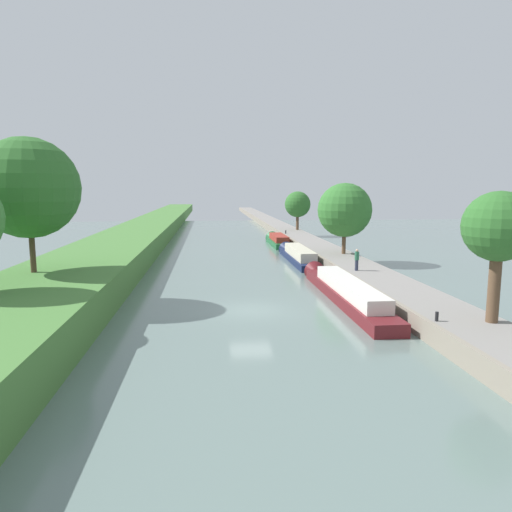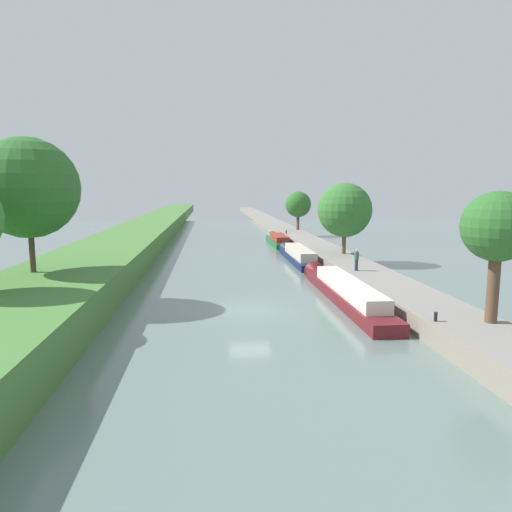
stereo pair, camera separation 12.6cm
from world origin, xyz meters
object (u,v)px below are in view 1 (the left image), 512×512
at_px(narrowboat_maroon, 343,290).
at_px(mooring_bollard_near, 437,316).
at_px(narrowboat_navy, 297,255).
at_px(person_walking, 357,259).
at_px(narrowboat_green, 277,240).
at_px(mooring_bollard_far, 286,232).

height_order(narrowboat_maroon, mooring_bollard_near, narrowboat_maroon).
xyz_separation_m(narrowboat_maroon, narrowboat_navy, (0.08, 16.59, -0.03)).
relative_size(narrowboat_maroon, narrowboat_navy, 1.23).
distance_m(narrowboat_navy, person_walking, 12.02).
distance_m(narrowboat_green, mooring_bollard_near, 39.41).
xyz_separation_m(narrowboat_maroon, mooring_bollard_near, (1.90, -8.91, 0.62)).
bearing_deg(person_walking, narrowboat_navy, 101.40).
distance_m(narrowboat_maroon, narrowboat_navy, 16.59).
height_order(mooring_bollard_near, mooring_bollard_far, same).
height_order(narrowboat_maroon, mooring_bollard_far, narrowboat_maroon).
bearing_deg(person_walking, narrowboat_maroon, -116.63).
bearing_deg(mooring_bollard_far, mooring_bollard_near, -90.00).
bearing_deg(narrowboat_navy, person_walking, -78.60).
relative_size(narrowboat_navy, mooring_bollard_near, 30.46).
bearing_deg(narrowboat_navy, mooring_bollard_near, -85.91).
bearing_deg(narrowboat_navy, mooring_bollard_far, 84.30).
relative_size(mooring_bollard_near, mooring_bollard_far, 1.00).
bearing_deg(mooring_bollard_far, narrowboat_navy, -95.70).
relative_size(narrowboat_maroon, person_walking, 10.17).
xyz_separation_m(narrowboat_navy, person_walking, (2.36, -11.71, 1.29)).
xyz_separation_m(narrowboat_navy, mooring_bollard_near, (1.82, -25.50, 0.64)).
xyz_separation_m(narrowboat_maroon, person_walking, (2.44, 4.87, 1.27)).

